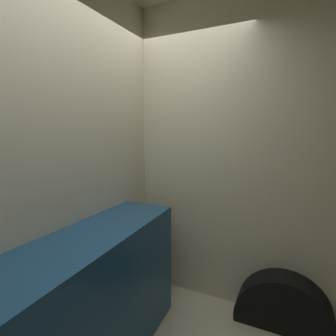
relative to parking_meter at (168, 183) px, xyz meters
The scene contains 4 objects.
sidewalk 1.65m from the parking_meter, 109.19° to the left, with size 24.00×2.80×0.12m.
building_facade 4.63m from the parking_meter, 95.21° to the left, with size 24.00×0.30×5.22m.
parking_meter is the anchor object (origin of this frame).
fire_hydrant 3.13m from the parking_meter, behind, with size 0.24×0.24×0.89m.
Camera 1 is at (1.48, -1.40, 1.72)m, focal length 28.00 mm.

